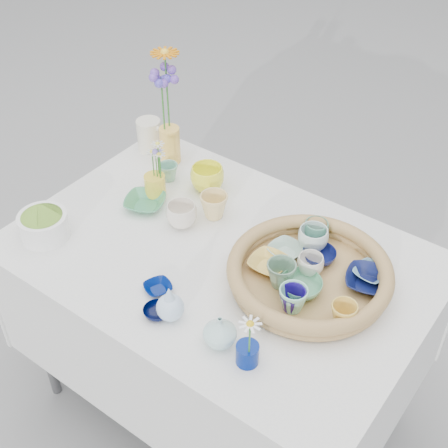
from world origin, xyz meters
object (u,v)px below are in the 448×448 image
Objects in this scene: display_table at (221,401)px; tall_vase_yellow at (170,145)px; wicker_tray at (309,274)px; bud_vase_seafoam at (220,331)px.

display_table is 9.21× the size of tall_vase_yellow.
bud_vase_seafoam is (-0.08, -0.32, 0.01)m from wicker_tray.
display_table is 2.66× the size of wicker_tray.
wicker_tray is at bearing 10.12° from display_table.
wicker_tray is at bearing 76.81° from bud_vase_seafoam.
wicker_tray is 0.33m from bud_vase_seafoam.
wicker_tray is 0.77m from tall_vase_yellow.
wicker_tray is at bearing -18.77° from tall_vase_yellow.
tall_vase_yellow is at bearing 161.23° from wicker_tray.
tall_vase_yellow is at bearing 146.30° from display_table.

